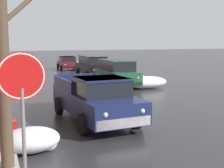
{
  "coord_description": "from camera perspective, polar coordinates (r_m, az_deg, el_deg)",
  "views": [
    {
      "loc": [
        -5.08,
        -3.16,
        3.04
      ],
      "look_at": [
        -0.82,
        7.85,
        1.39
      ],
      "focal_mm": 48.83,
      "sensor_mm": 36.0,
      "label": 1
    }
  ],
  "objects": [
    {
      "name": "suv_green_parked_kerbside_close",
      "position": [
        20.42,
        0.86,
        2.21
      ],
      "size": [
        2.09,
        4.39,
        1.82
      ],
      "color": "#1E5633",
      "rests_on": "ground"
    },
    {
      "name": "sedan_maroon_parked_far_down_block",
      "position": [
        33.47,
        -8.32,
        3.98
      ],
      "size": [
        2.15,
        3.97,
        1.42
      ],
      "color": "maroon",
      "rests_on": "ground"
    },
    {
      "name": "snow_bank_along_right_kerb",
      "position": [
        23.68,
        -18.37,
        1.18
      ],
      "size": [
        2.49,
        1.02,
        0.83
      ],
      "color": "white",
      "rests_on": "ground"
    },
    {
      "name": "pickup_truck_darkblue_approaching_near_lane",
      "position": [
        11.63,
        -3.14,
        -2.73
      ],
      "size": [
        2.41,
        5.39,
        1.76
      ],
      "color": "navy",
      "rests_on": "ground"
    },
    {
      "name": "fire_hydrant",
      "position": [
        9.92,
        -17.99,
        -8.12
      ],
      "size": [
        0.42,
        0.22,
        0.71
      ],
      "color": "red",
      "rests_on": "ground"
    },
    {
      "name": "snow_bank_near_corner_left",
      "position": [
        23.62,
        -18.75,
        1.1
      ],
      "size": [
        1.93,
        1.48,
        0.78
      ],
      "color": "white",
      "rests_on": "ground"
    },
    {
      "name": "suv_black_parked_kerbside_mid",
      "position": [
        26.05,
        -3.69,
        3.45
      ],
      "size": [
        2.08,
        4.87,
        1.82
      ],
      "color": "black",
      "rests_on": "ground"
    },
    {
      "name": "snow_bank_mid_block_left",
      "position": [
        8.86,
        -14.55,
        -10.1
      ],
      "size": [
        1.6,
        1.18,
        0.69
      ],
      "color": "white",
      "rests_on": "ground"
    },
    {
      "name": "snow_bank_near_corner_right",
      "position": [
        20.85,
        5.26,
        0.56
      ],
      "size": [
        1.63,
        1.05,
        0.74
      ],
      "color": "white",
      "rests_on": "ground"
    },
    {
      "name": "snow_bank_far_right_pile",
      "position": [
        19.89,
        6.39,
        0.28
      ],
      "size": [
        2.85,
        1.25,
        0.8
      ],
      "color": "white",
      "rests_on": "ground"
    },
    {
      "name": "snow_bank_along_left_kerb",
      "position": [
        34.34,
        -5.99,
        3.55
      ],
      "size": [
        2.98,
        1.07,
        0.84
      ],
      "color": "white",
      "rests_on": "ground"
    },
    {
      "name": "stop_sign_at_corner",
      "position": [
        4.95,
        -16.51,
        -1.66
      ],
      "size": [
        0.76,
        0.06,
        2.89
      ],
      "color": "slate",
      "rests_on": "ground"
    }
  ]
}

